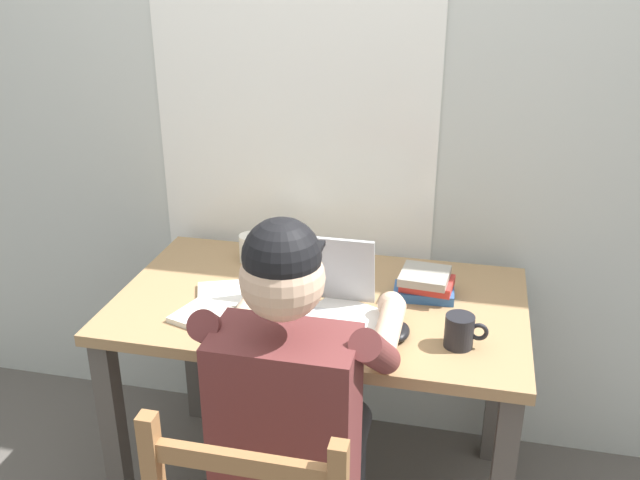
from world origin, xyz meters
The scene contains 11 objects.
back_wall centered at (0.00, 0.44, 1.30)m, with size 6.00×0.08×2.60m.
desk centered at (0.00, 0.00, 0.64)m, with size 1.24×0.72×0.75m.
seated_person centered at (0.04, -0.44, 0.68)m, with size 0.50×0.60×1.23m.
laptop centered at (0.01, -0.12, 0.81)m, with size 0.33×0.28×0.23m.
computer_mouse centered at (0.26, -0.17, 0.77)m, with size 0.06×0.10×0.03m, color black.
coffee_mug_white centered at (-0.28, 0.22, 0.80)m, with size 0.12×0.09×0.10m.
coffee_mug_dark centered at (0.43, -0.18, 0.80)m, with size 0.12×0.08×0.09m.
book_stack_main centered at (0.31, 0.09, 0.80)m, with size 0.19×0.16×0.08m.
paper_pile_near_laptop centered at (-0.25, -0.21, 0.76)m, with size 0.26×0.15×0.02m, color silver.
paper_pile_back_corner centered at (0.12, -0.10, 0.76)m, with size 0.24×0.15×0.02m, color white.
paper_pile_side centered at (-0.25, -0.04, 0.76)m, with size 0.26×0.17×0.01m, color white.
Camera 1 is at (0.42, -1.86, 1.78)m, focal length 39.56 mm.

